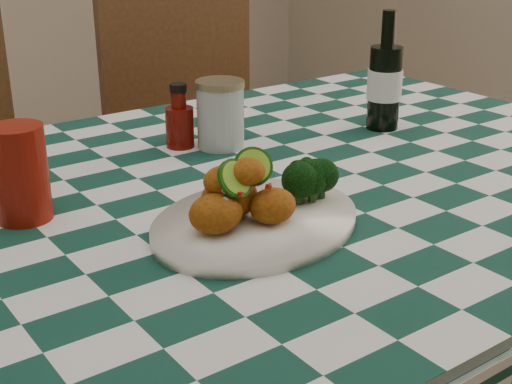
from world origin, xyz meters
TOP-DOWN VIEW (x-y plane):
  - plate at (-0.06, -0.14)m, footprint 0.38×0.32m
  - fried_chicken_pile at (-0.08, -0.14)m, footprint 0.14×0.10m
  - broccoli_side at (0.04, -0.13)m, footprint 0.08×0.08m
  - red_tumbler at (-0.31, 0.08)m, footprint 0.10×0.10m
  - ketchup_bottle at (0.04, 0.24)m, footprint 0.06×0.06m
  - mason_jar at (0.10, 0.19)m, footprint 0.10×0.10m
  - beer_bottle at (0.43, 0.10)m, footprint 0.08×0.08m
  - wooden_chair_right at (0.41, 0.72)m, footprint 0.51×0.53m

SIDE VIEW (x-z plane):
  - wooden_chair_right at x=0.41m, z-range 0.00..1.00m
  - plate at x=-0.06m, z-range 0.79..0.80m
  - broccoli_side at x=0.04m, z-range 0.80..0.86m
  - ketchup_bottle at x=0.04m, z-range 0.79..0.91m
  - fried_chicken_pile at x=-0.08m, z-range 0.80..0.89m
  - mason_jar at x=0.10m, z-range 0.79..0.91m
  - red_tumbler at x=-0.31m, z-range 0.79..0.92m
  - beer_bottle at x=0.43m, z-range 0.79..1.02m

